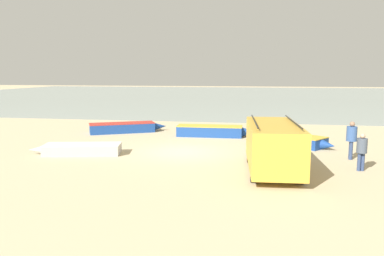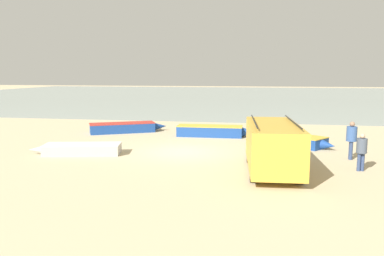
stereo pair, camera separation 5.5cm
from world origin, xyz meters
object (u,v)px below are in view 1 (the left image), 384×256
parked_van (273,145)px  fishing_rowboat_0 (125,128)px  fishing_rowboat_1 (79,149)px  fisherman_0 (352,137)px  fishing_rowboat_3 (213,131)px  fisherman_1 (362,149)px  fishing_rowboat_2 (297,140)px

parked_van → fishing_rowboat_0: bearing=43.2°
fishing_rowboat_0 → fishing_rowboat_1: fishing_rowboat_0 is taller
fisherman_0 → fishing_rowboat_1: bearing=-167.7°
parked_van → fisherman_0: (3.75, 2.95, -0.04)m
fishing_rowboat_1 → fishing_rowboat_3: fishing_rowboat_3 is taller
fishing_rowboat_1 → fishing_rowboat_3: bearing=-143.8°
parked_van → fisherman_1: size_ratio=3.34×
fishing_rowboat_1 → fishing_rowboat_2: (11.04, 4.30, 0.03)m
fisherman_0 → parked_van: bearing=-134.7°
parked_van → fishing_rowboat_1: 9.62m
fishing_rowboat_2 → parked_van: bearing=-67.3°
fisherman_0 → fisherman_1: fisherman_0 is taller
fishing_rowboat_0 → fisherman_1: 15.63m
parked_van → fishing_rowboat_2: size_ratio=1.40×
parked_van → fishing_rowboat_0: size_ratio=1.03×
fishing_rowboat_2 → fishing_rowboat_1: bearing=-121.1°
fishing_rowboat_1 → fisherman_0: bearing=173.4°
fishing_rowboat_2 → fisherman_0: bearing=-17.8°
fishing_rowboat_1 → fishing_rowboat_3: 8.91m
fishing_rowboat_3 → fisherman_1: 10.44m
parked_van → fisherman_1: parked_van is taller
fishing_rowboat_0 → fisherman_1: fisherman_1 is taller
fishing_rowboat_2 → fisherman_0: size_ratio=2.09×
fishing_rowboat_1 → fisherman_1: bearing=163.9°
parked_van → fisherman_1: (3.65, 0.75, -0.17)m
fishing_rowboat_3 → fisherman_0: fisherman_0 is taller
fishing_rowboat_0 → fisherman_0: size_ratio=2.86×
parked_van → fishing_rowboat_2: bearing=-18.8°
fishing_rowboat_0 → fishing_rowboat_3: bearing=-32.9°
fishing_rowboat_1 → fisherman_0: size_ratio=2.57×
fishing_rowboat_0 → fisherman_1: (13.27, -8.22, 0.62)m
fishing_rowboat_3 → fisherman_1: bearing=-47.7°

